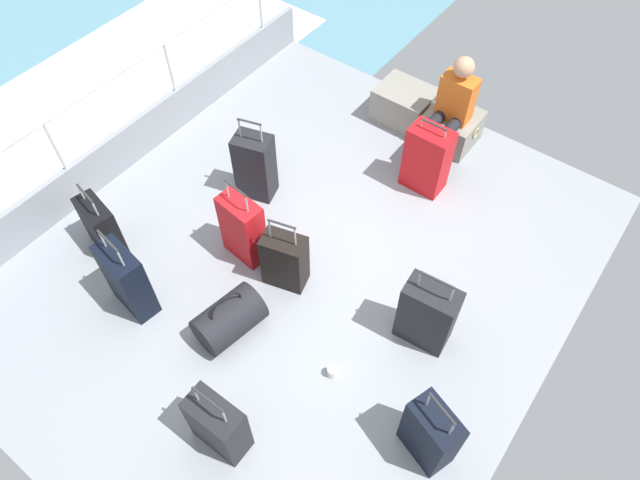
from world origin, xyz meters
TOP-DOWN VIEW (x-y plane):
  - ground_plane at (0.00, 0.00)m, footprint 4.40×5.20m
  - gunwale_port at (-2.17, 0.00)m, footprint 0.06×5.20m
  - railing_port at (-2.17, 0.00)m, footprint 0.04×4.20m
  - sea_wake at (-3.60, 0.00)m, footprint 12.00×12.00m
  - cargo_crate_0 at (-0.30, 2.19)m, footprint 0.62×0.47m
  - cargo_crate_1 at (0.27, 2.19)m, footprint 0.56×0.49m
  - passenger_seated at (0.27, 2.01)m, footprint 0.34×0.66m
  - suitcase_0 at (0.49, -1.57)m, footprint 0.42×0.23m
  - suitcase_1 at (-0.48, -0.20)m, footprint 0.41×0.25m
  - suitcase_2 at (-0.01, -0.21)m, footprint 0.41×0.31m
  - suitcase_3 at (1.22, 0.03)m, footprint 0.44×0.28m
  - suitcase_4 at (1.71, -0.75)m, footprint 0.43×0.33m
  - suitcase_5 at (-0.88, -1.16)m, footprint 0.44×0.27m
  - suitcase_6 at (-1.54, -0.89)m, footprint 0.44×0.27m
  - suitcase_7 at (0.37, 1.47)m, footprint 0.41×0.26m
  - suitcase_8 at (-0.88, 0.42)m, footprint 0.40×0.33m
  - duffel_bag at (-0.06, -0.87)m, footprint 0.44×0.59m
  - paper_cup at (0.84, -0.70)m, footprint 0.08×0.08m

SIDE VIEW (x-z plane):
  - sea_wake at x=-3.60m, z-range -0.35..-0.33m
  - ground_plane at x=0.00m, z-range -0.06..0.00m
  - paper_cup at x=0.84m, z-range 0.00..0.10m
  - cargo_crate_1 at x=0.27m, z-range 0.00..0.35m
  - duffel_bag at x=-0.06m, z-range -0.08..0.43m
  - cargo_crate_0 at x=-0.30m, z-range 0.00..0.38m
  - gunwale_port at x=-2.17m, z-range 0.00..0.45m
  - suitcase_6 at x=-1.54m, z-range -0.09..0.64m
  - suitcase_2 at x=-0.01m, z-range -0.11..0.68m
  - suitcase_0 at x=0.49m, z-range -0.10..0.67m
  - suitcase_4 at x=1.71m, z-range -0.09..0.70m
  - suitcase_3 at x=1.22m, z-range -0.09..0.75m
  - suitcase_1 at x=-0.48m, z-range -0.10..0.78m
  - suitcase_5 at x=-0.88m, z-range -0.10..0.79m
  - suitcase_8 at x=-0.88m, z-range -0.10..0.80m
  - suitcase_7 at x=0.37m, z-range -0.05..0.75m
  - passenger_seated at x=0.27m, z-range 0.02..1.07m
  - railing_port at x=-2.17m, z-range 0.27..1.29m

